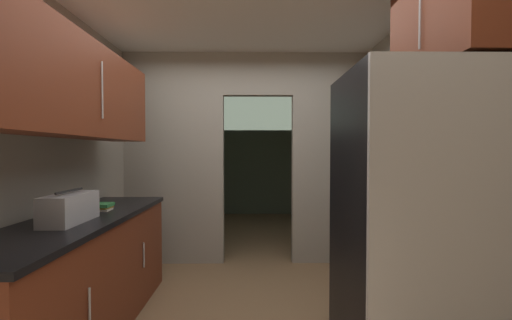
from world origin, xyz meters
The scene contains 10 objects.
kitchen_overhead_slab centered at (0.00, 0.48, 2.64)m, with size 3.41×7.19×0.06m, color silver.
kitchen_partition centered at (-0.05, 1.60, 1.38)m, with size 3.01×0.12×2.61m.
adjoining_room_shell centered at (0.00, 3.66, 1.31)m, with size 3.01×3.17×2.61m.
kitchen_flank_right centered at (1.55, -0.45, 1.31)m, with size 0.10×4.10×2.61m, color #9E998C.
refrigerator centered at (1.07, -0.47, 0.94)m, with size 0.83×0.80×1.87m.
lower_cabinet_run centered at (-1.19, -0.05, 0.46)m, with size 0.64×2.11×0.91m.
upper_cabinet_counterside centered at (-1.19, -0.05, 1.84)m, with size 0.36×1.90×0.69m.
upper_cabinet_fridgeside centered at (1.32, -0.37, 2.25)m, with size 0.36×0.91×0.69m.
boombox centered at (-1.16, -0.22, 1.01)m, with size 0.20×0.44×0.23m.
book_stack centered at (-1.14, 0.23, 0.94)m, with size 0.12×0.15×0.06m.
Camera 1 is at (0.09, -2.37, 1.39)m, focal length 22.19 mm.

